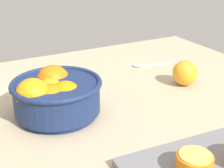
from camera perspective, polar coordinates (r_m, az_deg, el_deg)
The scene contains 5 objects.
ground_plane at distance 78.87cm, azimuth 2.06°, elevation -6.65°, with size 115.52×106.95×3.00cm, color tan.
fruit_bowl at distance 77.56cm, azimuth -10.00°, elevation -1.93°, with size 21.51×21.51×10.96cm.
orange_half_1 at distance 59.01cm, azimuth 14.37°, elevation -13.39°, with size 6.42×6.42×3.51cm.
loose_orange_1 at distance 96.23cm, azimuth 12.78°, elevation 1.92°, with size 7.36×7.36×7.36cm, color orange.
spoon at distance 110.67cm, azimuth 6.01°, elevation 3.44°, with size 14.21×4.09×1.00cm.
Camera 1 is at (-34.52, -58.92, 37.97)cm, focal length 51.72 mm.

